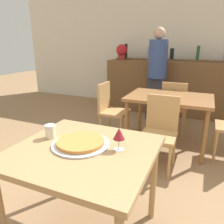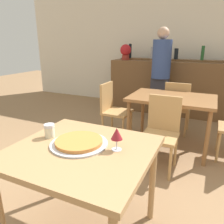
{
  "view_description": "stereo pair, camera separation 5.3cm",
  "coord_description": "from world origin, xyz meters",
  "px_view_note": "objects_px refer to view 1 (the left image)",
  "views": [
    {
      "loc": [
        0.72,
        -1.17,
        1.45
      ],
      "look_at": [
        -0.02,
        0.55,
        0.86
      ],
      "focal_mm": 35.0,
      "sensor_mm": 36.0,
      "label": 1
    },
    {
      "loc": [
        0.77,
        -1.14,
        1.45
      ],
      "look_at": [
        -0.02,
        0.55,
        0.86
      ],
      "focal_mm": 35.0,
      "sensor_mm": 36.0,
      "label": 2
    }
  ],
  "objects_px": {
    "chair_far_side_front": "(160,128)",
    "potted_plant": "(122,51)",
    "cheese_shaker": "(50,131)",
    "person_standing": "(157,72)",
    "chair_far_side_left": "(110,107)",
    "pizza_tray": "(81,143)",
    "wine_glass": "(119,134)",
    "chair_far_side_back": "(174,104)"
  },
  "relations": [
    {
      "from": "chair_far_side_left",
      "to": "cheese_shaker",
      "type": "bearing_deg",
      "value": -171.03
    },
    {
      "from": "chair_far_side_back",
      "to": "cheese_shaker",
      "type": "relative_size",
      "value": 8.28
    },
    {
      "from": "chair_far_side_back",
      "to": "wine_glass",
      "type": "height_order",
      "value": "wine_glass"
    },
    {
      "from": "person_standing",
      "to": "potted_plant",
      "type": "relative_size",
      "value": 5.23
    },
    {
      "from": "chair_far_side_back",
      "to": "pizza_tray",
      "type": "height_order",
      "value": "chair_far_side_back"
    },
    {
      "from": "wine_glass",
      "to": "potted_plant",
      "type": "relative_size",
      "value": 0.48
    },
    {
      "from": "pizza_tray",
      "to": "person_standing",
      "type": "xyz_separation_m",
      "value": [
        -0.09,
        2.89,
        0.16
      ]
    },
    {
      "from": "chair_far_side_left",
      "to": "wine_glass",
      "type": "xyz_separation_m",
      "value": [
        0.83,
        -1.72,
        0.37
      ]
    },
    {
      "from": "pizza_tray",
      "to": "potted_plant",
      "type": "height_order",
      "value": "potted_plant"
    },
    {
      "from": "chair_far_side_back",
      "to": "chair_far_side_left",
      "type": "xyz_separation_m",
      "value": [
        -0.89,
        -0.56,
        0.0
      ]
    },
    {
      "from": "pizza_tray",
      "to": "wine_glass",
      "type": "height_order",
      "value": "wine_glass"
    },
    {
      "from": "chair_far_side_left",
      "to": "cheese_shaker",
      "type": "distance_m",
      "value": 1.79
    },
    {
      "from": "chair_far_side_left",
      "to": "person_standing",
      "type": "distance_m",
      "value": 1.29
    },
    {
      "from": "chair_far_side_back",
      "to": "wine_glass",
      "type": "distance_m",
      "value": 2.31
    },
    {
      "from": "wine_glass",
      "to": "potted_plant",
      "type": "bearing_deg",
      "value": 110.74
    },
    {
      "from": "pizza_tray",
      "to": "potted_plant",
      "type": "bearing_deg",
      "value": 106.35
    },
    {
      "from": "chair_far_side_left",
      "to": "person_standing",
      "type": "bearing_deg",
      "value": -22.27
    },
    {
      "from": "pizza_tray",
      "to": "potted_plant",
      "type": "distance_m",
      "value": 3.6
    },
    {
      "from": "cheese_shaker",
      "to": "person_standing",
      "type": "height_order",
      "value": "person_standing"
    },
    {
      "from": "cheese_shaker",
      "to": "wine_glass",
      "type": "height_order",
      "value": "wine_glass"
    },
    {
      "from": "chair_far_side_back",
      "to": "person_standing",
      "type": "height_order",
      "value": "person_standing"
    },
    {
      "from": "cheese_shaker",
      "to": "potted_plant",
      "type": "xyz_separation_m",
      "value": [
        -0.73,
        3.4,
        0.46
      ]
    },
    {
      "from": "chair_far_side_left",
      "to": "chair_far_side_front",
      "type": "bearing_deg",
      "value": -122.01
    },
    {
      "from": "person_standing",
      "to": "potted_plant",
      "type": "distance_m",
      "value": 1.11
    },
    {
      "from": "chair_far_side_front",
      "to": "chair_far_side_back",
      "type": "height_order",
      "value": "same"
    },
    {
      "from": "chair_far_side_back",
      "to": "pizza_tray",
      "type": "bearing_deg",
      "value": 81.7
    },
    {
      "from": "cheese_shaker",
      "to": "person_standing",
      "type": "bearing_deg",
      "value": 86.28
    },
    {
      "from": "chair_far_side_left",
      "to": "potted_plant",
      "type": "height_order",
      "value": "potted_plant"
    },
    {
      "from": "wine_glass",
      "to": "potted_plant",
      "type": "distance_m",
      "value": 3.63
    },
    {
      "from": "chair_far_side_left",
      "to": "person_standing",
      "type": "xyz_separation_m",
      "value": [
        0.46,
        1.13,
        0.43
      ]
    },
    {
      "from": "person_standing",
      "to": "wine_glass",
      "type": "xyz_separation_m",
      "value": [
        0.36,
        -2.85,
        -0.06
      ]
    },
    {
      "from": "chair_far_side_back",
      "to": "potted_plant",
      "type": "relative_size",
      "value": 2.64
    },
    {
      "from": "cheese_shaker",
      "to": "wine_glass",
      "type": "distance_m",
      "value": 0.56
    },
    {
      "from": "potted_plant",
      "to": "chair_far_side_back",
      "type": "bearing_deg",
      "value": -39.45
    },
    {
      "from": "cheese_shaker",
      "to": "person_standing",
      "type": "relative_size",
      "value": 0.06
    },
    {
      "from": "chair_far_side_front",
      "to": "pizza_tray",
      "type": "height_order",
      "value": "chair_far_side_front"
    },
    {
      "from": "chair_far_side_front",
      "to": "chair_far_side_back",
      "type": "relative_size",
      "value": 1.0
    },
    {
      "from": "chair_far_side_back",
      "to": "potted_plant",
      "type": "bearing_deg",
      "value": -39.45
    },
    {
      "from": "chair_far_side_front",
      "to": "potted_plant",
      "type": "height_order",
      "value": "potted_plant"
    },
    {
      "from": "chair_far_side_back",
      "to": "chair_far_side_left",
      "type": "height_order",
      "value": "same"
    },
    {
      "from": "chair_far_side_front",
      "to": "potted_plant",
      "type": "distance_m",
      "value": 2.7
    },
    {
      "from": "cheese_shaker",
      "to": "wine_glass",
      "type": "xyz_separation_m",
      "value": [
        0.55,
        0.02,
        0.06
      ]
    }
  ]
}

